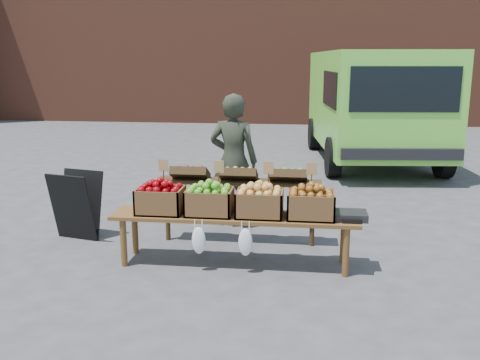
% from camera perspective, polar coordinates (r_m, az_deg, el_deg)
% --- Properties ---
extents(ground, '(80.00, 80.00, 0.00)m').
position_cam_1_polar(ground, '(6.50, -8.67, -7.47)').
color(ground, '#464649').
extents(delivery_van, '(2.96, 5.57, 2.40)m').
position_cam_1_polar(delivery_van, '(12.18, 13.90, 7.50)').
color(delivery_van, '#70DC41').
rests_on(delivery_van, ground).
extents(vendor, '(0.72, 0.53, 1.80)m').
position_cam_1_polar(vendor, '(7.18, -0.69, 2.07)').
color(vendor, '#293023').
rests_on(vendor, ground).
extents(chalkboard_sign, '(0.64, 0.44, 0.88)m').
position_cam_1_polar(chalkboard_sign, '(7.04, -17.05, -2.59)').
color(chalkboard_sign, black).
rests_on(chalkboard_sign, ground).
extents(back_table, '(2.10, 0.44, 1.04)m').
position_cam_1_polar(back_table, '(6.55, -0.13, -2.39)').
color(back_table, '#382714').
rests_on(back_table, ground).
extents(display_bench, '(2.70, 0.56, 0.57)m').
position_cam_1_polar(display_bench, '(5.93, -0.59, -6.39)').
color(display_bench, brown).
rests_on(display_bench, ground).
extents(crate_golden_apples, '(0.50, 0.40, 0.28)m').
position_cam_1_polar(crate_golden_apples, '(5.97, -8.48, -2.15)').
color(crate_golden_apples, maroon).
rests_on(crate_golden_apples, display_bench).
extents(crate_russet_pears, '(0.50, 0.40, 0.28)m').
position_cam_1_polar(crate_russet_pears, '(5.85, -3.28, -2.33)').
color(crate_russet_pears, '#3F9511').
rests_on(crate_russet_pears, display_bench).
extents(crate_red_apples, '(0.50, 0.40, 0.28)m').
position_cam_1_polar(crate_red_apples, '(5.78, 2.10, -2.51)').
color(crate_red_apples, gold).
rests_on(crate_red_apples, display_bench).
extents(crate_green_apples, '(0.50, 0.40, 0.28)m').
position_cam_1_polar(crate_green_apples, '(5.76, 7.57, -2.66)').
color(crate_green_apples, '#9B5817').
rests_on(crate_green_apples, display_bench).
extents(weighing_scale, '(0.34, 0.30, 0.08)m').
position_cam_1_polar(weighing_scale, '(5.81, 11.74, -3.72)').
color(weighing_scale, black).
rests_on(weighing_scale, display_bench).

